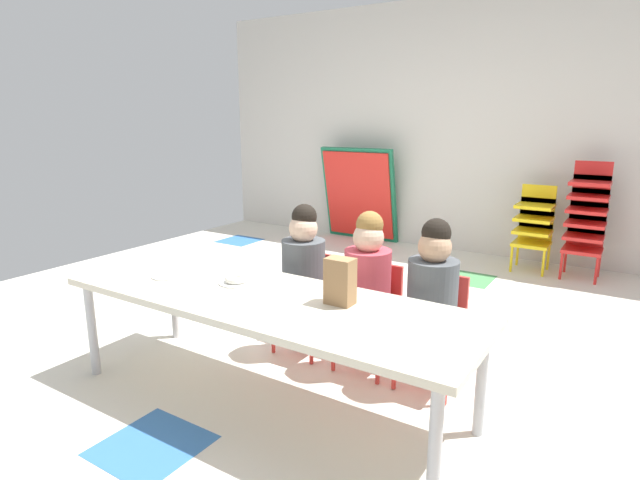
{
  "coord_description": "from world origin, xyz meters",
  "views": [
    {
      "loc": [
        1.7,
        -2.63,
        1.42
      ],
      "look_at": [
        0.36,
        -0.53,
        0.82
      ],
      "focal_mm": 28.77,
      "sensor_mm": 36.0,
      "label": 1
    }
  ],
  "objects_px": {
    "seated_child_near_camera": "(304,265)",
    "paper_bag_brown": "(340,281)",
    "seated_child_middle_seat": "(368,277)",
    "paper_plate_center_table": "(168,276)",
    "paper_plate_near_edge": "(236,283)",
    "craft_table": "(264,304)",
    "kid_chair_yellow_stack": "(534,223)",
    "kid_chair_red_stack": "(587,215)",
    "seated_child_far_right": "(433,289)",
    "donut_powdered_on_plate": "(236,279)",
    "folded_activity_table": "(359,195)"
  },
  "relations": [
    {
      "from": "seated_child_far_right",
      "to": "donut_powdered_on_plate",
      "type": "relative_size",
      "value": 7.57
    },
    {
      "from": "kid_chair_yellow_stack",
      "to": "paper_bag_brown",
      "type": "bearing_deg",
      "value": -95.63
    },
    {
      "from": "kid_chair_red_stack",
      "to": "folded_activity_table",
      "type": "height_order",
      "value": "folded_activity_table"
    },
    {
      "from": "craft_table",
      "to": "paper_plate_center_table",
      "type": "relative_size",
      "value": 11.94
    },
    {
      "from": "paper_plate_center_table",
      "to": "donut_powdered_on_plate",
      "type": "xyz_separation_m",
      "value": [
        0.4,
        0.11,
        0.02
      ]
    },
    {
      "from": "seated_child_near_camera",
      "to": "seated_child_far_right",
      "type": "height_order",
      "value": "same"
    },
    {
      "from": "craft_table",
      "to": "seated_child_middle_seat",
      "type": "xyz_separation_m",
      "value": [
        0.27,
        0.59,
        0.03
      ]
    },
    {
      "from": "seated_child_near_camera",
      "to": "craft_table",
      "type": "bearing_deg",
      "value": -74.6
    },
    {
      "from": "folded_activity_table",
      "to": "donut_powdered_on_plate",
      "type": "relative_size",
      "value": 8.96
    },
    {
      "from": "paper_plate_center_table",
      "to": "donut_powdered_on_plate",
      "type": "bearing_deg",
      "value": 15.31
    },
    {
      "from": "kid_chair_yellow_stack",
      "to": "paper_plate_near_edge",
      "type": "xyz_separation_m",
      "value": [
        -0.91,
        -3.11,
        0.12
      ]
    },
    {
      "from": "kid_chair_red_stack",
      "to": "paper_plate_center_table",
      "type": "distance_m",
      "value": 3.66
    },
    {
      "from": "craft_table",
      "to": "donut_powdered_on_plate",
      "type": "height_order",
      "value": "donut_powdered_on_plate"
    },
    {
      "from": "seated_child_far_right",
      "to": "kid_chair_red_stack",
      "type": "xyz_separation_m",
      "value": [
        0.45,
        2.59,
        0.02
      ]
    },
    {
      "from": "folded_activity_table",
      "to": "paper_bag_brown",
      "type": "height_order",
      "value": "folded_activity_table"
    },
    {
      "from": "paper_plate_center_table",
      "to": "paper_plate_near_edge",
      "type": "bearing_deg",
      "value": 15.31
    },
    {
      "from": "kid_chair_yellow_stack",
      "to": "donut_powdered_on_plate",
      "type": "relative_size",
      "value": 6.6
    },
    {
      "from": "paper_plate_center_table",
      "to": "donut_powdered_on_plate",
      "type": "height_order",
      "value": "donut_powdered_on_plate"
    },
    {
      "from": "seated_child_middle_seat",
      "to": "kid_chair_red_stack",
      "type": "bearing_deg",
      "value": 72.24
    },
    {
      "from": "folded_activity_table",
      "to": "kid_chair_red_stack",
      "type": "bearing_deg",
      "value": -4.74
    },
    {
      "from": "kid_chair_red_stack",
      "to": "paper_plate_near_edge",
      "type": "bearing_deg",
      "value": -113.34
    },
    {
      "from": "paper_plate_near_edge",
      "to": "paper_plate_center_table",
      "type": "relative_size",
      "value": 1.0
    },
    {
      "from": "kid_chair_yellow_stack",
      "to": "paper_bag_brown",
      "type": "height_order",
      "value": "kid_chair_yellow_stack"
    },
    {
      "from": "paper_bag_brown",
      "to": "paper_plate_center_table",
      "type": "xyz_separation_m",
      "value": [
        -1.01,
        -0.14,
        -0.11
      ]
    },
    {
      "from": "seated_child_far_right",
      "to": "seated_child_middle_seat",
      "type": "bearing_deg",
      "value": 180.0
    },
    {
      "from": "seated_child_near_camera",
      "to": "paper_bag_brown",
      "type": "height_order",
      "value": "seated_child_near_camera"
    },
    {
      "from": "seated_child_near_camera",
      "to": "paper_plate_near_edge",
      "type": "distance_m",
      "value": 0.52
    },
    {
      "from": "paper_bag_brown",
      "to": "paper_plate_center_table",
      "type": "bearing_deg",
      "value": -171.96
    },
    {
      "from": "craft_table",
      "to": "kid_chair_yellow_stack",
      "type": "relative_size",
      "value": 2.69
    },
    {
      "from": "seated_child_near_camera",
      "to": "paper_plate_center_table",
      "type": "distance_m",
      "value": 0.79
    },
    {
      "from": "folded_activity_table",
      "to": "seated_child_middle_seat",
      "type": "bearing_deg",
      "value": -60.79
    },
    {
      "from": "craft_table",
      "to": "paper_bag_brown",
      "type": "relative_size",
      "value": 9.77
    },
    {
      "from": "seated_child_near_camera",
      "to": "seated_child_middle_seat",
      "type": "bearing_deg",
      "value": 0.0
    },
    {
      "from": "paper_bag_brown",
      "to": "kid_chair_red_stack",
      "type": "bearing_deg",
      "value": 76.62
    },
    {
      "from": "craft_table",
      "to": "donut_powdered_on_plate",
      "type": "distance_m",
      "value": 0.26
    },
    {
      "from": "craft_table",
      "to": "seated_child_far_right",
      "type": "distance_m",
      "value": 0.87
    },
    {
      "from": "seated_child_middle_seat",
      "to": "kid_chair_yellow_stack",
      "type": "bearing_deg",
      "value": 81.18
    },
    {
      "from": "kid_chair_red_stack",
      "to": "donut_powdered_on_plate",
      "type": "relative_size",
      "value": 8.58
    },
    {
      "from": "kid_chair_yellow_stack",
      "to": "paper_bag_brown",
      "type": "relative_size",
      "value": 3.64
    },
    {
      "from": "seated_child_middle_seat",
      "to": "kid_chair_red_stack",
      "type": "xyz_separation_m",
      "value": [
        0.83,
        2.59,
        0.02
      ]
    },
    {
      "from": "seated_child_far_right",
      "to": "donut_powdered_on_plate",
      "type": "bearing_deg",
      "value": -149.83
    },
    {
      "from": "craft_table",
      "to": "folded_activity_table",
      "type": "bearing_deg",
      "value": 110.95
    },
    {
      "from": "craft_table",
      "to": "paper_plate_near_edge",
      "type": "relative_size",
      "value": 11.94
    },
    {
      "from": "seated_child_far_right",
      "to": "kid_chair_red_stack",
      "type": "height_order",
      "value": "kid_chair_red_stack"
    },
    {
      "from": "seated_child_far_right",
      "to": "folded_activity_table",
      "type": "distance_m",
      "value": 3.4
    },
    {
      "from": "kid_chair_yellow_stack",
      "to": "donut_powdered_on_plate",
      "type": "height_order",
      "value": "kid_chair_yellow_stack"
    },
    {
      "from": "paper_plate_center_table",
      "to": "kid_chair_red_stack",
      "type": "bearing_deg",
      "value": 61.64
    },
    {
      "from": "seated_child_far_right",
      "to": "kid_chair_yellow_stack",
      "type": "bearing_deg",
      "value": 89.41
    },
    {
      "from": "kid_chair_red_stack",
      "to": "paper_plate_center_table",
      "type": "bearing_deg",
      "value": -118.36
    },
    {
      "from": "craft_table",
      "to": "seated_child_near_camera",
      "type": "bearing_deg",
      "value": 105.4
    }
  ]
}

